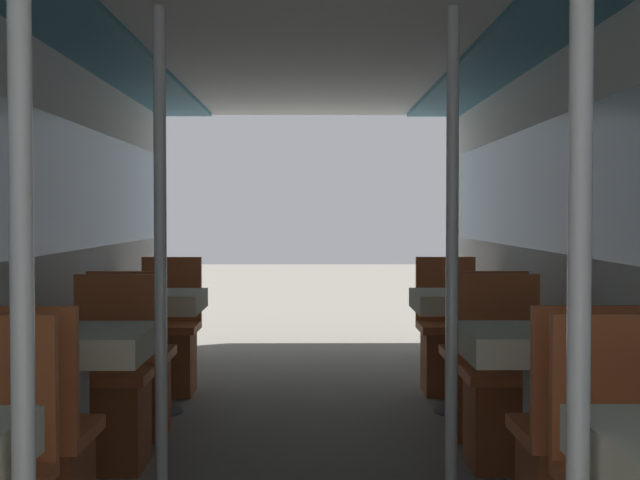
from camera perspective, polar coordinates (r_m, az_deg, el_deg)
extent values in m
cube|color=silver|center=(4.12, -19.77, -0.97)|extent=(0.05, 8.22, 2.07)
cube|color=#7A9EB7|center=(4.12, -19.66, 3.70)|extent=(0.03, 7.56, 0.72)
cube|color=silver|center=(4.11, 18.14, -0.96)|extent=(0.05, 8.22, 2.07)
cube|color=#7A9EB7|center=(4.10, 18.03, 3.73)|extent=(0.03, 7.56, 0.72)
cube|color=silver|center=(3.99, -0.86, 14.73)|extent=(2.67, 8.22, 0.04)
cube|color=teal|center=(4.14, -16.69, 13.70)|extent=(0.48, 7.89, 0.03)
cube|color=teal|center=(4.12, 15.02, 13.75)|extent=(0.48, 7.89, 0.03)
cylinder|color=silver|center=(2.03, -18.53, -3.65)|extent=(0.05, 0.05, 2.07)
cylinder|color=#B7B7BC|center=(3.89, -15.31, -11.03)|extent=(0.10, 0.10, 0.70)
cube|color=#93704C|center=(3.83, -15.35, -5.76)|extent=(0.57, 0.57, 0.02)
cube|color=beige|center=(3.83, -15.35, -6.42)|extent=(0.61, 0.61, 0.12)
cube|color=#C66033|center=(3.34, -17.88, -11.74)|extent=(0.41, 0.41, 0.05)
cube|color=#C66033|center=(3.11, -18.95, -8.09)|extent=(0.41, 0.04, 0.44)
cube|color=brown|center=(4.47, -13.38, -11.38)|extent=(0.35, 0.35, 0.42)
cube|color=#C66033|center=(4.42, -13.41, -8.38)|extent=(0.41, 0.41, 0.05)
cube|color=#C66033|center=(4.56, -12.90, -4.93)|extent=(0.41, 0.04, 0.44)
cylinder|color=silver|center=(3.73, -10.18, -1.17)|extent=(0.05, 0.05, 2.07)
cylinder|color=#4C4C51|center=(5.64, -10.65, -10.73)|extent=(0.36, 0.36, 0.01)
cylinder|color=#B7B7BC|center=(5.57, -10.67, -7.13)|extent=(0.10, 0.10, 0.70)
cube|color=#93704C|center=(5.53, -10.69, -3.44)|extent=(0.57, 0.57, 0.02)
cube|color=beige|center=(5.53, -10.69, -3.90)|extent=(0.61, 0.61, 0.12)
cube|color=brown|center=(5.05, -11.82, -9.84)|extent=(0.35, 0.35, 0.42)
cube|color=#C66033|center=(5.00, -11.84, -7.18)|extent=(0.41, 0.41, 0.05)
cube|color=#C66033|center=(4.79, -12.30, -4.61)|extent=(0.41, 0.04, 0.44)
cube|color=brown|center=(6.15, -9.72, -7.74)|extent=(0.35, 0.35, 0.42)
cube|color=#C66033|center=(6.12, -9.73, -5.55)|extent=(0.41, 0.41, 0.05)
cube|color=#C66033|center=(6.28, -9.47, -3.10)|extent=(0.41, 0.04, 0.44)
cube|color=#C66033|center=(2.88, 18.55, -8.88)|extent=(0.41, 0.04, 0.44)
cylinder|color=silver|center=(2.01, 16.26, -3.66)|extent=(0.05, 0.05, 2.07)
cylinder|color=#B7B7BC|center=(3.88, 13.62, -11.05)|extent=(0.10, 0.10, 0.70)
cube|color=#93704C|center=(3.82, 13.66, -5.77)|extent=(0.57, 0.57, 0.02)
cube|color=beige|center=(3.82, 13.65, -6.43)|extent=(0.61, 0.61, 0.12)
cube|color=#C66033|center=(3.32, 16.09, -11.77)|extent=(0.41, 0.41, 0.05)
cube|color=#C66033|center=(3.10, 17.12, -8.12)|extent=(0.41, 0.04, 0.44)
cube|color=brown|center=(4.46, 11.78, -11.40)|extent=(0.35, 0.35, 0.42)
cube|color=#C66033|center=(4.41, 11.80, -8.40)|extent=(0.41, 0.41, 0.05)
cube|color=#C66033|center=(4.55, 11.31, -4.94)|extent=(0.41, 0.04, 0.44)
cylinder|color=silver|center=(3.72, 8.45, -1.17)|extent=(0.05, 0.05, 2.07)
cylinder|color=#4C4C51|center=(5.63, 9.16, -10.74)|extent=(0.36, 0.36, 0.01)
cylinder|color=#B7B7BC|center=(5.56, 9.18, -7.13)|extent=(0.10, 0.10, 0.70)
cube|color=#93704C|center=(5.52, 9.20, -3.44)|extent=(0.57, 0.57, 0.02)
cube|color=beige|center=(5.52, 9.20, -3.90)|extent=(0.61, 0.61, 0.12)
cube|color=brown|center=(5.04, 10.28, -9.85)|extent=(0.35, 0.35, 0.42)
cube|color=#C66033|center=(5.00, 10.30, -7.19)|extent=(0.41, 0.41, 0.05)
cube|color=#C66033|center=(4.78, 10.73, -4.62)|extent=(0.41, 0.04, 0.44)
cube|color=brown|center=(6.15, 8.27, -7.74)|extent=(0.35, 0.35, 0.42)
cube|color=#C66033|center=(6.11, 8.28, -5.55)|extent=(0.41, 0.41, 0.05)
cube|color=#C66033|center=(6.27, 8.03, -3.10)|extent=(0.41, 0.04, 0.44)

